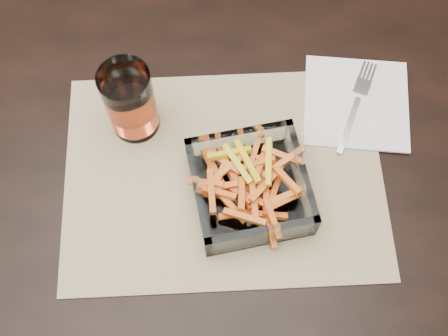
{
  "coord_description": "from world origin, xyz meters",
  "views": [
    {
      "loc": [
        0.15,
        -0.3,
        1.49
      ],
      "look_at": [
        0.15,
        0.01,
        0.78
      ],
      "focal_mm": 45.0,
      "sensor_mm": 36.0,
      "label": 1
    }
  ],
  "objects_px": {
    "tumbler": "(131,103)",
    "fork": "(356,103)",
    "dining_table": "(127,202)",
    "glass_bowl": "(250,188)"
  },
  "relations": [
    {
      "from": "dining_table",
      "to": "tumbler",
      "type": "bearing_deg",
      "value": 75.59
    },
    {
      "from": "dining_table",
      "to": "glass_bowl",
      "type": "height_order",
      "value": "glass_bowl"
    },
    {
      "from": "fork",
      "to": "glass_bowl",
      "type": "bearing_deg",
      "value": -116.88
    },
    {
      "from": "dining_table",
      "to": "glass_bowl",
      "type": "relative_size",
      "value": 9.06
    },
    {
      "from": "dining_table",
      "to": "fork",
      "type": "distance_m",
      "value": 0.38
    },
    {
      "from": "tumbler",
      "to": "fork",
      "type": "relative_size",
      "value": 0.78
    },
    {
      "from": "fork",
      "to": "dining_table",
      "type": "bearing_deg",
      "value": -139.0
    },
    {
      "from": "glass_bowl",
      "to": "fork",
      "type": "distance_m",
      "value": 0.22
    },
    {
      "from": "tumbler",
      "to": "fork",
      "type": "xyz_separation_m",
      "value": [
        0.33,
        0.03,
        -0.05
      ]
    },
    {
      "from": "dining_table",
      "to": "fork",
      "type": "bearing_deg",
      "value": 18.64
    }
  ]
}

